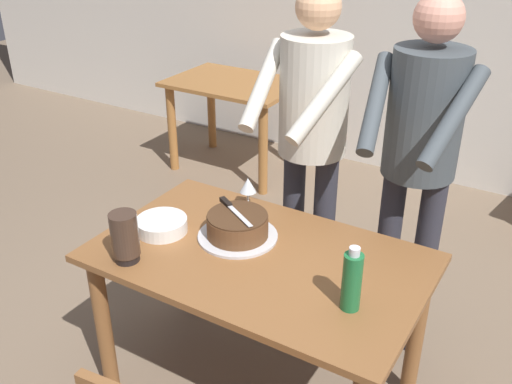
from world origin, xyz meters
TOP-DOWN VIEW (x-y plane):
  - back_wall at (0.00, 2.69)m, footprint 10.00×0.12m
  - main_dining_table at (0.00, 0.00)m, footprint 1.34×0.82m
  - cake_on_platter at (-0.15, 0.07)m, footprint 0.34×0.34m
  - cake_knife at (-0.21, 0.10)m, footprint 0.24×0.16m
  - plate_stack at (-0.45, -0.06)m, footprint 0.22×0.22m
  - wine_glass_near at (-0.25, 0.33)m, footprint 0.08×0.08m
  - water_bottle at (0.44, -0.12)m, footprint 0.07×0.07m
  - hurricane_lamp at (-0.43, -0.30)m, footprint 0.11×0.11m
  - person_cutting_cake at (-0.09, 0.62)m, footprint 0.47×0.56m
  - person_standing_beside at (0.42, 0.65)m, footprint 0.47×0.55m
  - background_table at (-1.41, 1.99)m, footprint 1.00×0.70m

SIDE VIEW (x-z plane):
  - background_table at x=-1.41m, z-range 0.21..0.95m
  - main_dining_table at x=0.00m, z-range 0.25..1.00m
  - plate_stack at x=-0.45m, z-range 0.75..0.81m
  - cake_on_platter at x=-0.15m, z-range 0.75..0.86m
  - wine_glass_near at x=-0.25m, z-range 0.78..0.92m
  - hurricane_lamp at x=-0.43m, z-range 0.75..0.96m
  - water_bottle at x=0.44m, z-range 0.74..0.99m
  - cake_knife at x=-0.21m, z-range 0.86..0.88m
  - person_cutting_cake at x=-0.09m, z-range 0.22..1.94m
  - person_standing_beside at x=0.42m, z-range 0.22..1.94m
  - back_wall at x=0.00m, z-range 0.00..2.70m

